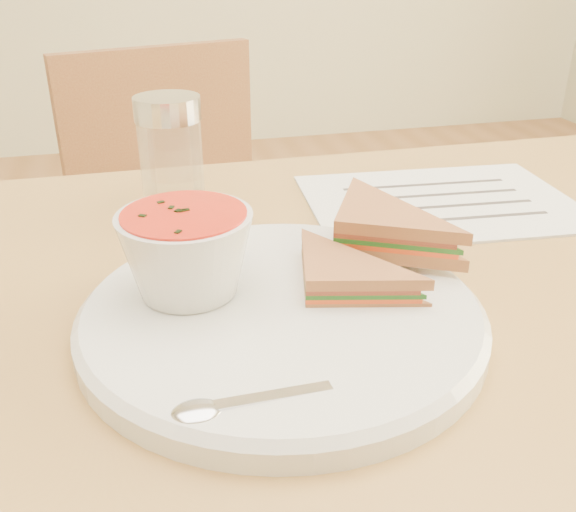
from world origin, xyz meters
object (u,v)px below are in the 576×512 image
object	(u,v)px
chair_far	(204,291)
soup_bowl	(187,258)
plate	(282,318)
condiment_shaker	(171,155)

from	to	relation	value
chair_far	soup_bowl	size ratio (longest dim) A/B	8.27
chair_far	soup_bowl	world-z (taller)	chair_far
chair_far	plate	distance (m)	0.73
plate	condiment_shaker	xyz separation A→B (m)	(-0.06, 0.26, 0.05)
plate	condiment_shaker	bearing A→B (deg)	102.29
chair_far	condiment_shaker	world-z (taller)	condiment_shaker
soup_bowl	condiment_shaker	bearing A→B (deg)	87.69
soup_bowl	condiment_shaker	size ratio (longest dim) A/B	0.82
condiment_shaker	soup_bowl	bearing A→B (deg)	-92.31
plate	soup_bowl	bearing A→B (deg)	152.52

